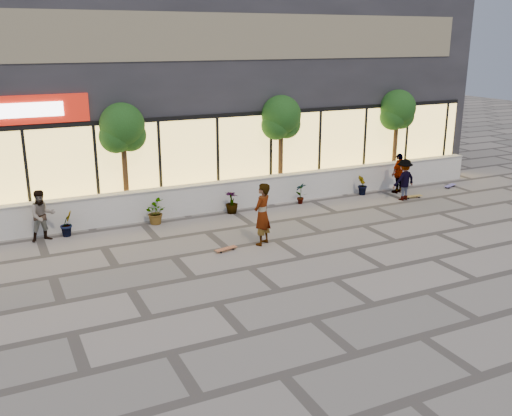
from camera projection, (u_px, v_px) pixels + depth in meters
name	position (u px, v px, depth m)	size (l,w,h in m)	color
ground	(335.00, 279.00, 14.66)	(80.00, 80.00, 0.00)	gray
planter_wall	(228.00, 195.00, 20.56)	(22.00, 0.42, 1.04)	silver
retail_building	(177.00, 80.00, 24.23)	(24.00, 9.17, 8.50)	#242429
shrub_b	(67.00, 223.00, 17.76)	(0.45, 0.36, 0.81)	#1C3D13
shrub_c	(154.00, 212.00, 18.92)	(0.73, 0.63, 0.81)	#1C3D13
shrub_d	(232.00, 202.00, 20.08)	(0.45, 0.45, 0.81)	#1C3D13
shrub_e	(301.00, 193.00, 21.24)	(0.43, 0.29, 0.81)	#1C3D13
shrub_f	(363.00, 185.00, 22.40)	(0.45, 0.36, 0.81)	#1C3D13
tree_midwest	(122.00, 131.00, 19.01)	(1.60, 1.50, 3.92)	#442A18
tree_mideast	(281.00, 120.00, 21.50)	(1.60, 1.50, 3.92)	#442A18
tree_east	(397.00, 112.00, 23.77)	(1.60, 1.50, 3.92)	#442A18
skater_center	(262.00, 214.00, 16.88)	(0.69, 0.45, 1.89)	white
skater_left	(42.00, 216.00, 17.23)	(0.77, 0.60, 1.59)	tan
skater_right_near	(399.00, 173.00, 22.63)	(0.94, 0.39, 1.60)	white
skater_right_far	(404.00, 180.00, 21.64)	(1.02, 0.59, 1.58)	maroon
skateboard_center	(226.00, 249.00, 16.57)	(0.73, 0.33, 0.08)	brown
skateboard_right_near	(413.00, 196.00, 22.05)	(0.80, 0.29, 0.09)	olive
skateboard_right_far	(450.00, 186.00, 23.65)	(0.78, 0.45, 0.09)	#5E569E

